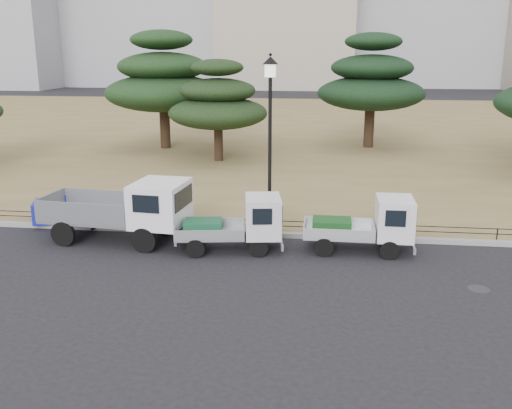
# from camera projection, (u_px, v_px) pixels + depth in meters

# --- Properties ---
(ground) EXTENTS (220.00, 220.00, 0.00)m
(ground) POSITION_uv_depth(u_px,v_px,m) (248.00, 263.00, 17.37)
(ground) COLOR black
(lawn) EXTENTS (120.00, 56.00, 0.15)m
(lawn) POSITION_uv_depth(u_px,v_px,m) (300.00, 128.00, 46.64)
(lawn) COLOR olive
(lawn) RESTS_ON ground
(curb) EXTENTS (120.00, 0.25, 0.16)m
(curb) POSITION_uv_depth(u_px,v_px,m) (258.00, 234.00, 19.84)
(curb) COLOR gray
(curb) RESTS_ON ground
(truck_large) EXTENTS (5.02, 2.37, 2.12)m
(truck_large) POSITION_uv_depth(u_px,v_px,m) (124.00, 208.00, 19.02)
(truck_large) COLOR black
(truck_large) RESTS_ON ground
(truck_kei_front) EXTENTS (3.52, 1.91, 1.77)m
(truck_kei_front) POSITION_uv_depth(u_px,v_px,m) (237.00, 224.00, 18.24)
(truck_kei_front) COLOR black
(truck_kei_front) RESTS_ON ground
(truck_kei_rear) EXTENTS (3.41, 1.49, 1.78)m
(truck_kei_rear) POSITION_uv_depth(u_px,v_px,m) (367.00, 225.00, 18.13)
(truck_kei_rear) COLOR black
(truck_kei_rear) RESTS_ON ground
(street_lamp) EXTENTS (0.53, 0.53, 5.92)m
(street_lamp) POSITION_uv_depth(u_px,v_px,m) (270.00, 115.00, 19.01)
(street_lamp) COLOR black
(street_lamp) RESTS_ON lawn
(pipe_fence) EXTENTS (38.00, 0.04, 0.40)m
(pipe_fence) POSITION_uv_depth(u_px,v_px,m) (259.00, 223.00, 19.89)
(pipe_fence) COLOR black
(pipe_fence) RESTS_ON lawn
(tarp_pile) EXTENTS (1.93, 1.66, 1.09)m
(tarp_pile) POSITION_uv_depth(u_px,v_px,m) (58.00, 209.00, 21.03)
(tarp_pile) COLOR #1721B4
(tarp_pile) RESTS_ON lawn
(manhole) EXTENTS (0.60, 0.60, 0.01)m
(manhole) POSITION_uv_depth(u_px,v_px,m) (479.00, 289.00, 15.43)
(manhole) COLOR #2D2D30
(manhole) RESTS_ON ground
(pine_west_near) EXTENTS (7.34, 7.34, 7.33)m
(pine_west_near) POSITION_uv_depth(u_px,v_px,m) (163.00, 81.00, 35.71)
(pine_west_near) COLOR black
(pine_west_near) RESTS_ON lawn
(pine_center_left) EXTENTS (5.56, 5.56, 5.65)m
(pine_center_left) POSITION_uv_depth(u_px,v_px,m) (218.00, 103.00, 31.72)
(pine_center_left) COLOR black
(pine_center_left) RESTS_ON lawn
(pine_center_right) EXTENTS (6.77, 6.77, 7.19)m
(pine_center_right) POSITION_uv_depth(u_px,v_px,m) (371.00, 82.00, 36.02)
(pine_center_right) COLOR black
(pine_center_right) RESTS_ON lawn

